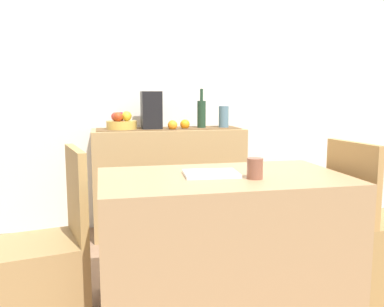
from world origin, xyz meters
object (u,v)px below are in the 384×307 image
(chair_near_window, at_px, (46,277))
(chair_by_corner, at_px, (371,248))
(open_book, at_px, (211,174))
(coffee_cup, at_px, (255,168))
(wine_bottle, at_px, (201,114))
(sideboard_console, at_px, (169,181))
(fruit_bowl, at_px, (122,125))
(ceramic_vase, at_px, (224,117))
(coffee_maker, at_px, (151,110))
(dining_table, at_px, (222,243))

(chair_near_window, height_order, chair_by_corner, same)
(open_book, distance_m, chair_by_corner, 1.08)
(coffee_cup, distance_m, chair_by_corner, 0.94)
(wine_bottle, xyz_separation_m, open_book, (-0.28, -1.33, -0.25))
(sideboard_console, distance_m, fruit_bowl, 0.61)
(wine_bottle, height_order, ceramic_vase, wine_bottle)
(sideboard_console, distance_m, coffee_maker, 0.61)
(sideboard_console, xyz_separation_m, open_book, (0.01, -1.33, 0.31))
(sideboard_console, bearing_deg, coffee_cup, -82.20)
(fruit_bowl, bearing_deg, dining_table, -71.45)
(open_book, bearing_deg, fruit_bowl, 111.03)
(ceramic_vase, xyz_separation_m, open_book, (-0.47, -1.33, -0.22))
(coffee_maker, xyz_separation_m, chair_by_corner, (1.11, -1.34, -0.76))
(dining_table, relative_size, coffee_cup, 12.24)
(chair_near_window, bearing_deg, fruit_bowl, 71.23)
(ceramic_vase, bearing_deg, open_book, -109.43)
(fruit_bowl, bearing_deg, coffee_cup, -68.34)
(sideboard_console, distance_m, coffee_cup, 1.52)
(sideboard_console, height_order, coffee_cup, sideboard_console)
(open_book, bearing_deg, wine_bottle, 83.08)
(ceramic_vase, distance_m, chair_by_corner, 1.60)
(coffee_maker, distance_m, coffee_cup, 1.52)
(chair_near_window, bearing_deg, coffee_cup, -6.68)
(fruit_bowl, height_order, dining_table, fruit_bowl)
(sideboard_console, xyz_separation_m, ceramic_vase, (0.48, 0.00, 0.53))
(fruit_bowl, relative_size, open_book, 0.87)
(sideboard_console, height_order, ceramic_vase, ceramic_vase)
(coffee_maker, distance_m, chair_near_window, 1.69)
(chair_by_corner, bearing_deg, dining_table, 179.85)
(wine_bottle, height_order, chair_by_corner, wine_bottle)
(dining_table, xyz_separation_m, coffee_cup, (0.13, -0.12, 0.42))
(wine_bottle, relative_size, chair_by_corner, 0.37)
(dining_table, relative_size, chair_near_window, 1.42)
(dining_table, xyz_separation_m, chair_near_window, (-0.91, 0.00, -0.10))
(coffee_maker, relative_size, dining_table, 0.24)
(wine_bottle, relative_size, coffee_cup, 3.14)
(wine_bottle, relative_size, chair_near_window, 0.37)
(coffee_maker, xyz_separation_m, coffee_cup, (0.34, -1.46, -0.24))
(coffee_maker, bearing_deg, ceramic_vase, 0.00)
(sideboard_console, distance_m, open_book, 1.37)
(fruit_bowl, xyz_separation_m, dining_table, (0.45, -1.34, -0.54))
(open_book, height_order, chair_near_window, chair_near_window)
(wine_bottle, height_order, coffee_maker, wine_bottle)
(dining_table, xyz_separation_m, chair_by_corner, (0.91, -0.00, -0.10))
(ceramic_vase, distance_m, coffee_cup, 1.50)
(wine_bottle, bearing_deg, chair_by_corner, -62.74)
(wine_bottle, height_order, dining_table, wine_bottle)
(fruit_bowl, distance_m, wine_bottle, 0.67)
(ceramic_vase, distance_m, dining_table, 1.52)
(fruit_bowl, relative_size, ceramic_vase, 1.31)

